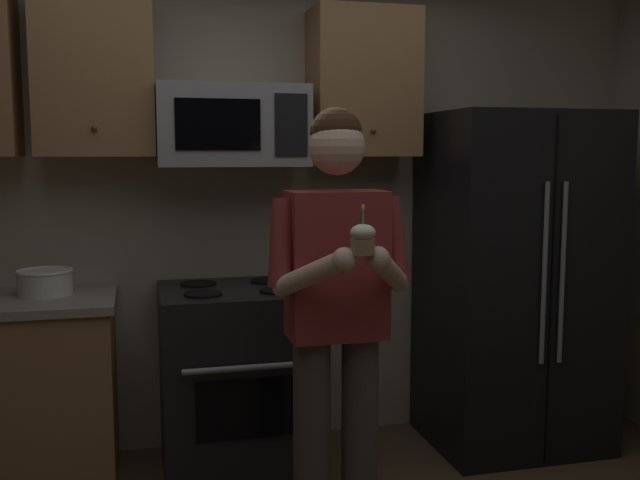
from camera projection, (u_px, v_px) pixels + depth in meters
The scene contains 8 objects.
wall_back at pixel (254, 206), 3.94m from camera, with size 4.40×0.10×2.60m, color #B7AD99.
oven_range at pixel (239, 378), 3.63m from camera, with size 0.76×0.70×0.93m.
microwave at pixel (232, 126), 3.59m from camera, with size 0.74×0.41×0.40m.
refrigerator at pixel (514, 281), 3.90m from camera, with size 0.90×0.75×1.80m.
cabinet_row_upper at pixel (111, 77), 3.47m from camera, with size 2.78×0.36×0.76m.
bowl_large_white at pixel (45, 281), 3.40m from camera, with size 0.26×0.26×0.12m.
person at pixel (337, 304), 2.83m from camera, with size 0.60×0.48×1.76m.
cupcake at pixel (363, 239), 2.48m from camera, with size 0.09×0.09×0.17m.
Camera 1 is at (-0.61, -2.15, 1.58)m, focal length 40.47 mm.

